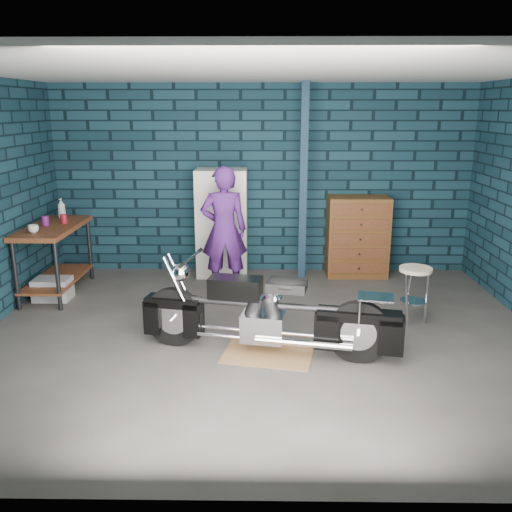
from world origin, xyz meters
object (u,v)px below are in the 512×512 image
Objects in this scene: tool_chest at (357,237)px; workbench at (56,260)px; motorcycle at (269,308)px; locker at (222,223)px; person at (224,230)px; storage_bin at (53,289)px; shop_stool at (414,296)px.

workbench is at bearing -168.07° from tool_chest.
motorcycle is 1.42× the size of locker.
person reaches higher than storage_bin.
motorcycle is at bearing -153.66° from shop_stool.
tool_chest is at bearing 100.63° from shop_stool.
storage_bin is (-2.16, -0.39, -0.69)m from person.
locker reaches higher than storage_bin.
workbench is at bearing -157.88° from locker.
locker is at bearing 27.69° from storage_bin.
tool_chest reaches higher than workbench.
locker is at bearing 141.48° from shop_stool.
locker is 2.95m from shop_stool.
workbench is at bearing 94.80° from storage_bin.
motorcycle is at bearing -29.32° from storage_bin.
locker is 1.95m from tool_chest.
tool_chest is 1.75× the size of shop_stool.
shop_stool is at bearing 146.59° from person.
motorcycle is at bearing 99.88° from person.
tool_chest is at bearing -165.88° from person.
motorcycle reaches higher than shop_stool.
locker is at bearing 115.04° from motorcycle.
storage_bin is 0.68× the size of shop_stool.
person reaches higher than workbench.
tool_chest is (1.94, 0.00, -0.19)m from locker.
storage_bin is 0.39× the size of tool_chest.
storage_bin is 4.43m from shop_stool.
tool_chest is (4.04, 0.85, 0.12)m from workbench.
storage_bin is at bearing -152.31° from locker.
locker is at bearing -90.14° from person.
motorcycle is 3.33× the size of shop_stool.
locker is (-0.08, 0.70, -0.06)m from person.
workbench is 4.49m from shop_stool.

